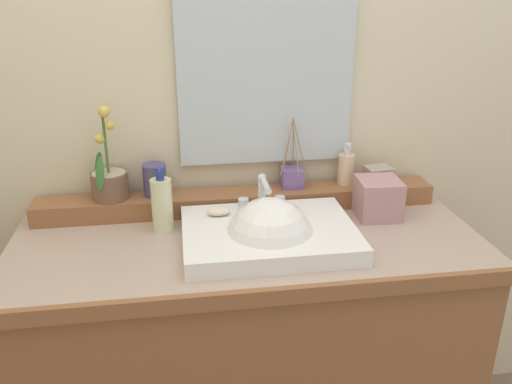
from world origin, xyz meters
The scene contains 13 objects.
wall_back centered at (0.00, 0.39, 1.40)m, with size 3.15×0.20×2.79m, color beige.
vanity_cabinet centered at (0.00, 0.00, 0.45)m, with size 1.37×0.57×0.90m.
back_ledge centered at (0.00, 0.21, 0.92)m, with size 1.29×0.11×0.06m, color brown.
sink_basin centered at (0.06, -0.04, 0.91)m, with size 0.49×0.36×0.28m.
soap_bar centered at (-0.08, 0.07, 0.96)m, with size 0.07×0.04×0.02m, color beige.
potted_plant centered at (-0.40, 0.22, 1.02)m, with size 0.12×0.12×0.30m.
soap_dispenser centered at (0.36, 0.23, 1.01)m, with size 0.05×0.06×0.14m.
tumbler_cup centered at (-0.26, 0.23, 1.01)m, with size 0.07×0.07×0.10m, color #464264.
reed_diffuser centered at (0.18, 0.23, 0.99)m, with size 0.09×0.09×0.23m.
trinket_box centered at (0.47, 0.20, 0.99)m, with size 0.09×0.07×0.06m, color #A09383.
lotion_bottle centered at (-0.24, 0.10, 0.98)m, with size 0.06×0.07×0.20m.
tissue_box centered at (0.43, 0.10, 0.95)m, with size 0.13×0.13×0.12m, color tan.
mirror centered at (0.10, 0.27, 1.33)m, with size 0.56×0.02×0.59m, color silver.
Camera 1 is at (-0.18, -1.36, 1.60)m, focal length 36.97 mm.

